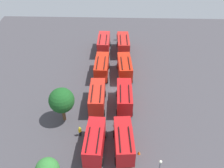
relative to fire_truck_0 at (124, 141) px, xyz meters
name	(u,v)px	position (x,y,z in m)	size (l,w,h in m)	color
ground_plane	(112,90)	(13.65, 2.09, -2.15)	(64.16, 64.16, 0.00)	#423F44
fire_truck_0	(124,141)	(0.00, 0.00, 0.00)	(7.36, 3.18, 3.88)	red
fire_truck_1	(124,97)	(9.37, -0.15, 0.00)	(7.24, 2.85, 3.88)	red
fire_truck_2	(125,67)	(18.11, -0.25, 0.00)	(7.36, 3.18, 3.88)	red
fire_truck_3	(123,44)	(27.17, -0.02, 0.00)	(7.30, 3.00, 3.88)	red
fire_truck_4	(95,141)	(-0.21, 4.09, 0.00)	(7.29, 2.97, 3.88)	red
fire_truck_5	(97,97)	(9.23, 4.47, 0.00)	(7.24, 2.84, 3.88)	red
fire_truck_6	(102,67)	(18.09, 4.25, 0.00)	(7.23, 2.83, 3.88)	red
fire_truck_7	(104,43)	(27.24, 4.37, 0.00)	(7.21, 2.79, 3.88)	red
firefighter_0	(119,122)	(4.70, 0.77, -1.23)	(0.42, 0.48, 1.65)	black
firefighter_1	(117,36)	(32.70, 1.42, -1.15)	(0.44, 0.29, 1.77)	black
firefighter_2	(80,131)	(2.57, 6.61, -1.19)	(0.43, 0.48, 1.72)	black
tree_1	(62,100)	(5.85, 9.63, 2.03)	(4.01, 4.01, 6.22)	brown
traffic_cone_0	(139,153)	(-0.59, -2.22, -1.86)	(0.42, 0.42, 0.60)	#F2600C
traffic_cone_1	(94,125)	(4.40, 4.61, -1.80)	(0.50, 0.50, 0.71)	#F2600C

